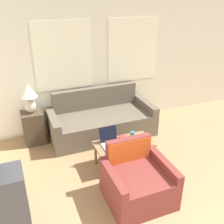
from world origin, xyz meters
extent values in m
cube|color=silver|center=(0.00, 4.10, 1.30)|extent=(6.85, 0.05, 2.60)
cube|color=white|center=(-0.82, 4.07, 1.55)|extent=(1.10, 0.01, 1.30)
cube|color=white|center=(0.64, 4.07, 1.55)|extent=(1.10, 0.01, 1.30)
cube|color=#665B4C|center=(-0.25, 3.56, 0.22)|extent=(1.78, 0.92, 0.44)
cube|color=#665B4C|center=(-0.25, 3.96, 0.44)|extent=(1.78, 0.12, 0.89)
cube|color=#665B4C|center=(-1.21, 3.56, 0.30)|extent=(0.14, 0.92, 0.59)
cube|color=#665B4C|center=(0.72, 3.56, 0.30)|extent=(0.14, 0.92, 0.59)
cube|color=brown|center=(-0.40, 1.67, 0.23)|extent=(0.67, 0.80, 0.46)
cube|color=brown|center=(-0.40, 2.02, 0.41)|extent=(0.67, 0.10, 0.82)
cube|color=brown|center=(-0.78, 1.67, 0.29)|extent=(0.10, 0.80, 0.58)
cube|color=brown|center=(-0.01, 1.67, 0.29)|extent=(0.10, 0.80, 0.58)
cube|color=#D1511E|center=(-0.40, 1.97, 0.51)|extent=(0.65, 0.01, 0.59)
cube|color=#4C3D2D|center=(-1.55, 3.80, 0.32)|extent=(0.39, 0.39, 0.63)
ellipsoid|color=beige|center=(-1.55, 3.80, 0.76)|extent=(0.20, 0.20, 0.25)
cylinder|color=tan|center=(-1.55, 3.80, 0.91)|extent=(0.02, 0.02, 0.06)
cone|color=white|center=(-1.55, 3.80, 1.06)|extent=(0.30, 0.30, 0.24)
cube|color=#8E704C|center=(-0.25, 2.49, 0.41)|extent=(0.96, 0.50, 0.03)
cylinder|color=#8E704C|center=(-0.68, 2.29, 0.20)|extent=(0.04, 0.04, 0.39)
cylinder|color=#8E704C|center=(0.18, 2.29, 0.20)|extent=(0.04, 0.04, 0.39)
cylinder|color=#8E704C|center=(-0.68, 2.69, 0.20)|extent=(0.04, 0.04, 0.39)
cylinder|color=#8E704C|center=(0.18, 2.69, 0.20)|extent=(0.04, 0.04, 0.39)
cube|color=#B7B7BC|center=(-0.48, 2.47, 0.43)|extent=(0.29, 0.25, 0.02)
cube|color=black|center=(-0.48, 2.63, 0.57)|extent=(0.29, 0.08, 0.25)
cylinder|color=#191E4C|center=(0.04, 2.43, 0.47)|extent=(0.08, 0.08, 0.10)
cylinder|color=teal|center=(-0.03, 2.63, 0.47)|extent=(0.07, 0.07, 0.09)
cylinder|color=teal|center=(-0.08, 2.43, 0.47)|extent=(0.08, 0.08, 0.09)
ellipsoid|color=#B23D38|center=(-0.20, 2.60, 0.46)|extent=(0.19, 0.19, 0.07)
camera|label=1|loc=(-1.79, -0.81, 2.74)|focal=42.00mm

